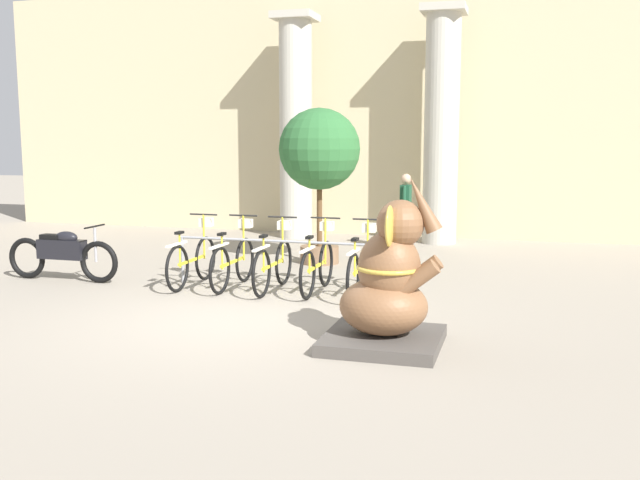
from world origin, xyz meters
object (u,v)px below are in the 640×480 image
Objects in this scene: elephant_statue at (388,289)px; person_pedestrian at (406,205)px; bicycle_1 at (234,261)px; bicycle_4 at (361,267)px; bicycle_3 at (318,265)px; bicycle_2 at (274,263)px; motorcycle at (63,253)px; bicycle_0 at (193,259)px; potted_tree at (319,154)px.

elephant_statue reaches higher than person_pedestrian.
bicycle_1 and bicycle_4 have the same top height.
bicycle_1 is 1.37m from bicycle_3.
bicycle_2 is 0.83× the size of motorcycle.
bicycle_0 is 2.06m from bicycle_3.
bicycle_3 is at bearing -74.43° from potted_tree.
bicycle_0 reaches higher than motorcycle.
bicycle_4 is 2.67m from elephant_statue.
bicycle_0 and bicycle_4 have the same top height.
potted_tree is (-2.25, 5.02, 1.38)m from elephant_statue.
elephant_statue is at bearing -58.36° from bicycle_3.
potted_tree is at bearing 90.15° from bicycle_2.
elephant_statue is at bearing -82.19° from person_pedestrian.
bicycle_0 is 1.00× the size of bicycle_2.
elephant_statue is at bearing -34.38° from bicycle_0.
bicycle_3 is 0.83× the size of motorcycle.
bicycle_4 is (0.69, -0.02, 0.00)m from bicycle_3.
bicycle_2 is 1.00× the size of bicycle_4.
bicycle_4 is at bearing 109.22° from elephant_statue.
bicycle_0 and bicycle_3 have the same top height.
bicycle_1 is 1.00× the size of bicycle_3.
motorcycle is at bearing -175.90° from bicycle_3.
bicycle_2 is 1.00× the size of bicycle_3.
elephant_statue reaches higher than motorcycle.
bicycle_0 is at bearing 179.50° from bicycle_2.
motorcycle is at bearing 159.14° from elephant_statue.
motorcycle is (-4.28, -0.31, 0.03)m from bicycle_3.
bicycle_3 is 4.58m from person_pedestrian.
bicycle_3 is 1.08× the size of person_pedestrian.
person_pedestrian is (1.97, 4.54, 0.52)m from bicycle_1.
bicycle_0 is 4.39m from elephant_statue.
elephant_statue is 5.67m from potted_tree.
bicycle_1 reaches higher than motorcycle.
elephant_statue is at bearing -47.63° from bicycle_2.
motorcycle is (-2.23, -0.25, 0.03)m from bicycle_0.
bicycle_2 is (1.37, -0.01, 0.00)m from bicycle_0.
bicycle_1 is 3.87m from elephant_statue.
bicycle_0 is 1.00× the size of bicycle_1.
person_pedestrian reaches higher than bicycle_2.
bicycle_0 is at bearing -177.03° from bicycle_1.
elephant_statue reaches higher than bicycle_4.
bicycle_3 is 4.30m from motorcycle.
bicycle_0 is 5.31m from person_pedestrian.
bicycle_3 is 0.69m from bicycle_4.
bicycle_2 is at bearing -177.85° from bicycle_4.
bicycle_0 is at bearing -178.35° from bicycle_3.
motorcycle is 1.29× the size of person_pedestrian.
bicycle_1 is (0.69, 0.04, 0.00)m from bicycle_0.
bicycle_0 is at bearing -118.22° from potted_tree.
potted_tree is at bearing 74.84° from bicycle_1.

